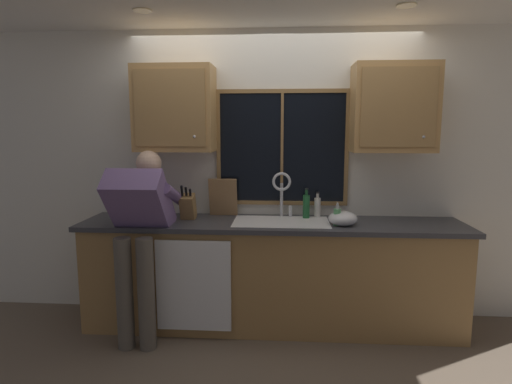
{
  "coord_description": "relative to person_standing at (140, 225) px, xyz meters",
  "views": [
    {
      "loc": [
        0.1,
        -3.74,
        1.69
      ],
      "look_at": [
        -0.13,
        -0.3,
        1.17
      ],
      "focal_mm": 29.32,
      "sensor_mm": 36.0,
      "label": 1
    }
  ],
  "objects": [
    {
      "name": "upper_cabinet_left",
      "position": [
        0.19,
        0.42,
        0.91
      ],
      "size": [
        0.67,
        0.36,
        0.72
      ],
      "color": "#B2844C"
    },
    {
      "name": "soap_dispenser",
      "position": [
        1.56,
        0.19,
        0.05
      ],
      "size": [
        0.06,
        0.07,
        0.19
      ],
      "color": "#59A566",
      "rests_on": "countertop"
    },
    {
      "name": "mixing_bowl",
      "position": [
        1.61,
        0.21,
        0.03
      ],
      "size": [
        0.23,
        0.23,
        0.12
      ],
      "primitive_type": "ellipsoid",
      "color": "silver",
      "rests_on": "countertop"
    },
    {
      "name": "bottle_green_glass",
      "position": [
        1.42,
        0.51,
        0.07
      ],
      "size": [
        0.06,
        0.06,
        0.22
      ],
      "color": "silver",
      "rests_on": "countertop"
    },
    {
      "name": "window_frame_bottom",
      "position": [
        1.11,
        0.57,
        0.09
      ],
      "size": [
        1.17,
        0.02,
        0.04
      ],
      "primitive_type": "cube",
      "color": "olive"
    },
    {
      "name": "window_frame_top",
      "position": [
        1.11,
        0.57,
        1.07
      ],
      "size": [
        1.17,
        0.02,
        0.04
      ],
      "primitive_type": "cube",
      "color": "olive"
    },
    {
      "name": "faucet",
      "position": [
        1.12,
        0.47,
        0.23
      ],
      "size": [
        0.18,
        0.09,
        0.4
      ],
      "color": "silver",
      "rests_on": "countertop"
    },
    {
      "name": "ceiling_downlight_left",
      "position": [
        0.09,
        -0.01,
        1.6
      ],
      "size": [
        0.14,
        0.14,
        0.01
      ],
      "primitive_type": "cylinder",
      "color": "#FFEAB2"
    },
    {
      "name": "upper_cabinet_right",
      "position": [
        2.02,
        0.42,
        0.91
      ],
      "size": [
        0.67,
        0.36,
        0.72
      ],
      "color": "#B2844C"
    },
    {
      "name": "window_glass",
      "position": [
        1.11,
        0.58,
        0.58
      ],
      "size": [
        1.1,
        0.02,
        0.95
      ],
      "primitive_type": "cube",
      "color": "black"
    },
    {
      "name": "countertop",
      "position": [
        1.03,
        0.28,
        -0.05
      ],
      "size": [
        3.2,
        0.62,
        0.04
      ],
      "primitive_type": "cube",
      "color": "#38383D",
      "rests_on": "lower_cabinet_run"
    },
    {
      "name": "knife_block",
      "position": [
        0.31,
        0.34,
        0.08
      ],
      "size": [
        0.12,
        0.18,
        0.32
      ],
      "color": "olive",
      "rests_on": "countertop"
    },
    {
      "name": "cutting_board",
      "position": [
        0.59,
        0.51,
        0.14
      ],
      "size": [
        0.25,
        0.09,
        0.34
      ],
      "primitive_type": "cube",
      "rotation": [
        0.21,
        0.0,
        0.0
      ],
      "color": "#997047",
      "rests_on": "countertop"
    },
    {
      "name": "person_standing",
      "position": [
        0.0,
        0.0,
        0.0
      ],
      "size": [
        0.53,
        0.71,
        1.52
      ],
      "color": "#595147",
      "rests_on": "floor"
    },
    {
      "name": "ceiling_downlight_right",
      "position": [
        1.97,
        -0.01,
        1.6
      ],
      "size": [
        0.14,
        0.14,
        0.01
      ],
      "primitive_type": "cylinder",
      "color": "#FFEAB2"
    },
    {
      "name": "back_wall",
      "position": [
        1.03,
        0.65,
        0.33
      ],
      "size": [
        5.54,
        0.12,
        2.55
      ],
      "primitive_type": "cube",
      "color": "silver",
      "rests_on": "floor"
    },
    {
      "name": "dishwasher_front",
      "position": [
        0.42,
        -0.02,
        -0.49
      ],
      "size": [
        0.6,
        0.02,
        0.74
      ],
      "primitive_type": "cube",
      "color": "white"
    },
    {
      "name": "window_mullion_center",
      "position": [
        1.11,
        0.57,
        0.58
      ],
      "size": [
        0.02,
        0.02,
        0.95
      ],
      "primitive_type": "cube",
      "color": "olive"
    },
    {
      "name": "window_frame_right",
      "position": [
        1.67,
        0.57,
        0.58
      ],
      "size": [
        0.03,
        0.02,
        0.95
      ],
      "primitive_type": "cube",
      "color": "olive"
    },
    {
      "name": "bottle_tall_clear",
      "position": [
        1.32,
        0.46,
        0.08
      ],
      "size": [
        0.06,
        0.06,
        0.26
      ],
      "color": "#1E592D",
      "rests_on": "countertop"
    },
    {
      "name": "window_frame_left",
      "position": [
        0.54,
        0.57,
        0.58
      ],
      "size": [
        0.04,
        0.02,
        0.95
      ],
      "primitive_type": "cube",
      "color": "olive"
    },
    {
      "name": "lower_cabinet_run",
      "position": [
        1.03,
        0.3,
        -0.51
      ],
      "size": [
        3.14,
        0.58,
        0.88
      ],
      "primitive_type": "cube",
      "color": "#A07744",
      "rests_on": "floor"
    },
    {
      "name": "sink",
      "position": [
        1.11,
        0.29,
        -0.12
      ],
      "size": [
        0.8,
        0.46,
        0.21
      ],
      "color": "silver",
      "rests_on": "lower_cabinet_run"
    }
  ]
}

